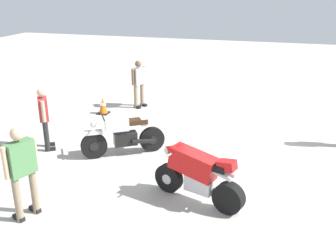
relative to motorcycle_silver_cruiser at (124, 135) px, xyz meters
name	(u,v)px	position (x,y,z in m)	size (l,w,h in m)	color
ground_plane	(243,163)	(-2.89, -0.30, -0.52)	(40.00, 40.00, 0.00)	#B7B2A8
motorcycle_silver_cruiser	(124,135)	(0.00, 0.00, 0.00)	(1.82, 1.23, 1.09)	black
motorcycle_red_sportbike	(197,174)	(-2.18, 1.63, 0.07)	(1.90, 0.92, 1.14)	black
person_in_green_shirt	(22,167)	(0.67, 3.01, 0.49)	(0.45, 0.66, 1.76)	gray
person_in_red_shirt	(44,116)	(2.04, 0.21, 0.38)	(0.49, 0.57, 1.60)	#262628
person_in_gray_shirt	(139,81)	(0.98, -3.77, 0.38)	(0.44, 0.61, 1.60)	gray
traffic_cone	(103,106)	(1.86, -2.76, -0.26)	(0.36, 0.36, 0.53)	black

